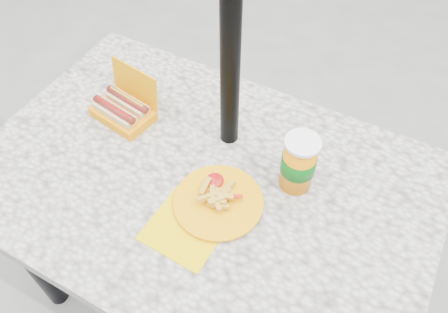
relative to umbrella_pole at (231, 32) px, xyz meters
The scene contains 6 objects.
ground 1.11m from the umbrella_pole, 90.00° to the right, with size 60.00×60.00×0.00m, color slate.
picnic_table 0.49m from the umbrella_pole, 90.00° to the right, with size 1.20×0.80×0.75m.
umbrella_pole is the anchor object (origin of this frame).
hotdog_box 0.45m from the umbrella_pole, 166.30° to the right, with size 0.19×0.15×0.14m.
fries_plate 0.41m from the umbrella_pole, 70.41° to the right, with size 0.24×0.30×0.04m.
soda_cup 0.35m from the umbrella_pole, 15.01° to the right, with size 0.09×0.09×0.16m.
Camera 1 is at (0.38, -0.57, 1.67)m, focal length 35.00 mm.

